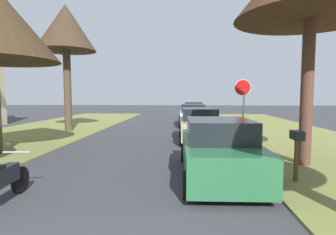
{
  "coord_description": "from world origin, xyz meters",
  "views": [
    {
      "loc": [
        1.6,
        -1.85,
        2.19
      ],
      "look_at": [
        0.96,
        8.11,
        1.38
      ],
      "focal_mm": 29.04,
      "sensor_mm": 36.0,
      "label": 1
    }
  ],
  "objects_px": {
    "parked_motorcycle": "(0,182)",
    "curbside_mailbox": "(297,141)",
    "parked_sedan_green": "(218,150)",
    "parked_sedan_navy": "(193,111)",
    "stop_sign_far": "(243,96)",
    "street_tree_left_mid_b": "(66,29)",
    "parked_sedan_tan": "(199,125)",
    "parked_sedan_white": "(192,116)"
  },
  "relations": [
    {
      "from": "stop_sign_far",
      "to": "parked_motorcycle",
      "type": "height_order",
      "value": "stop_sign_far"
    },
    {
      "from": "stop_sign_far",
      "to": "parked_motorcycle",
      "type": "xyz_separation_m",
      "value": [
        -6.51,
        -8.8,
        -1.7
      ]
    },
    {
      "from": "stop_sign_far",
      "to": "street_tree_left_mid_b",
      "type": "height_order",
      "value": "street_tree_left_mid_b"
    },
    {
      "from": "street_tree_left_mid_b",
      "to": "parked_sedan_green",
      "type": "relative_size",
      "value": 1.7
    },
    {
      "from": "parked_sedan_green",
      "to": "parked_sedan_navy",
      "type": "xyz_separation_m",
      "value": [
        -0.14,
        18.66,
        0.0
      ]
    },
    {
      "from": "curbside_mailbox",
      "to": "parked_sedan_green",
      "type": "bearing_deg",
      "value": 168.11
    },
    {
      "from": "parked_motorcycle",
      "to": "curbside_mailbox",
      "type": "relative_size",
      "value": 1.62
    },
    {
      "from": "parked_sedan_white",
      "to": "parked_motorcycle",
      "type": "xyz_separation_m",
      "value": [
        -4.16,
        -14.84,
        -0.24
      ]
    },
    {
      "from": "parked_sedan_green",
      "to": "curbside_mailbox",
      "type": "height_order",
      "value": "parked_sedan_green"
    },
    {
      "from": "parked_sedan_white",
      "to": "stop_sign_far",
      "type": "bearing_deg",
      "value": -68.75
    },
    {
      "from": "parked_motorcycle",
      "to": "curbside_mailbox",
      "type": "bearing_deg",
      "value": 16.09
    },
    {
      "from": "parked_sedan_green",
      "to": "parked_motorcycle",
      "type": "xyz_separation_m",
      "value": [
        -4.53,
        -2.25,
        -0.24
      ]
    },
    {
      "from": "parked_sedan_navy",
      "to": "parked_motorcycle",
      "type": "height_order",
      "value": "parked_sedan_navy"
    },
    {
      "from": "parked_motorcycle",
      "to": "curbside_mailbox",
      "type": "distance_m",
      "value": 6.71
    },
    {
      "from": "parked_sedan_green",
      "to": "parked_sedan_tan",
      "type": "relative_size",
      "value": 1.0
    },
    {
      "from": "curbside_mailbox",
      "to": "street_tree_left_mid_b",
      "type": "bearing_deg",
      "value": 136.94
    },
    {
      "from": "parked_motorcycle",
      "to": "stop_sign_far",
      "type": "bearing_deg",
      "value": 53.52
    },
    {
      "from": "stop_sign_far",
      "to": "parked_sedan_green",
      "type": "xyz_separation_m",
      "value": [
        -1.98,
        -6.55,
        -1.46
      ]
    },
    {
      "from": "parked_sedan_green",
      "to": "parked_motorcycle",
      "type": "bearing_deg",
      "value": -153.58
    },
    {
      "from": "parked_sedan_white",
      "to": "curbside_mailbox",
      "type": "height_order",
      "value": "parked_sedan_white"
    },
    {
      "from": "stop_sign_far",
      "to": "curbside_mailbox",
      "type": "distance_m",
      "value": 7.04
    },
    {
      "from": "parked_sedan_white",
      "to": "curbside_mailbox",
      "type": "xyz_separation_m",
      "value": [
        2.26,
        -12.99,
        0.33
      ]
    },
    {
      "from": "parked_sedan_navy",
      "to": "parked_sedan_green",
      "type": "bearing_deg",
      "value": -89.57
    },
    {
      "from": "curbside_mailbox",
      "to": "parked_motorcycle",
      "type": "bearing_deg",
      "value": -163.91
    },
    {
      "from": "parked_sedan_green",
      "to": "parked_sedan_tan",
      "type": "distance_m",
      "value": 6.13
    },
    {
      "from": "stop_sign_far",
      "to": "parked_sedan_tan",
      "type": "relative_size",
      "value": 0.66
    },
    {
      "from": "parked_sedan_navy",
      "to": "curbside_mailbox",
      "type": "bearing_deg",
      "value": -83.92
    },
    {
      "from": "parked_sedan_tan",
      "to": "parked_motorcycle",
      "type": "distance_m",
      "value": 9.43
    },
    {
      "from": "parked_sedan_white",
      "to": "parked_motorcycle",
      "type": "distance_m",
      "value": 15.42
    },
    {
      "from": "parked_sedan_tan",
      "to": "street_tree_left_mid_b",
      "type": "bearing_deg",
      "value": 160.63
    },
    {
      "from": "parked_sedan_tan",
      "to": "parked_sedan_navy",
      "type": "xyz_separation_m",
      "value": [
        0.06,
        12.54,
        0.0
      ]
    },
    {
      "from": "street_tree_left_mid_b",
      "to": "parked_sedan_tan",
      "type": "bearing_deg",
      "value": -19.37
    },
    {
      "from": "stop_sign_far",
      "to": "parked_sedan_white",
      "type": "bearing_deg",
      "value": 111.25
    },
    {
      "from": "street_tree_left_mid_b",
      "to": "curbside_mailbox",
      "type": "xyz_separation_m",
      "value": [
        9.93,
        -9.28,
        -5.08
      ]
    },
    {
      "from": "parked_sedan_tan",
      "to": "parked_motorcycle",
      "type": "relative_size",
      "value": 2.17
    },
    {
      "from": "stop_sign_far",
      "to": "parked_sedan_green",
      "type": "height_order",
      "value": "stop_sign_far"
    },
    {
      "from": "parked_sedan_tan",
      "to": "parked_sedan_white",
      "type": "relative_size",
      "value": 1.0
    },
    {
      "from": "parked_sedan_tan",
      "to": "parked_sedan_navy",
      "type": "bearing_deg",
      "value": 89.72
    },
    {
      "from": "street_tree_left_mid_b",
      "to": "curbside_mailbox",
      "type": "height_order",
      "value": "street_tree_left_mid_b"
    },
    {
      "from": "parked_motorcycle",
      "to": "street_tree_left_mid_b",
      "type": "bearing_deg",
      "value": 107.49
    },
    {
      "from": "parked_sedan_green",
      "to": "parked_sedan_navy",
      "type": "distance_m",
      "value": 18.66
    },
    {
      "from": "street_tree_left_mid_b",
      "to": "parked_sedan_tan",
      "type": "distance_m",
      "value": 9.91
    }
  ]
}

